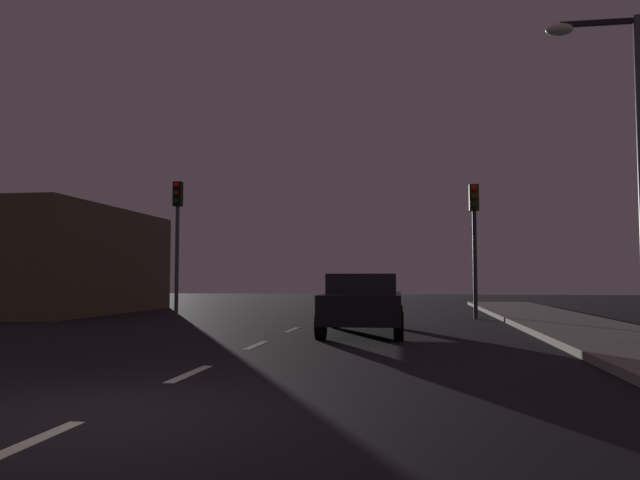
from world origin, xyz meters
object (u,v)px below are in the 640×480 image
object	(u,v)px
car_stopped_ahead	(363,303)
street_lamp_right	(626,144)
traffic_signal_left	(177,222)
traffic_signal_right	(474,224)

from	to	relation	value
car_stopped_ahead	street_lamp_right	distance (m)	6.80
traffic_signal_left	street_lamp_right	size ratio (longest dim) A/B	0.73
car_stopped_ahead	street_lamp_right	xyz separation A→B (m)	(5.53, -2.13, 3.34)
traffic_signal_right	car_stopped_ahead	size ratio (longest dim) A/B	1.04
traffic_signal_right	street_lamp_right	world-z (taller)	street_lamp_right
traffic_signal_right	car_stopped_ahead	world-z (taller)	traffic_signal_right
street_lamp_right	traffic_signal_left	bearing A→B (deg)	147.40
traffic_signal_left	street_lamp_right	distance (m)	15.21
traffic_signal_left	street_lamp_right	world-z (taller)	street_lamp_right
traffic_signal_right	car_stopped_ahead	bearing A→B (deg)	-118.63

